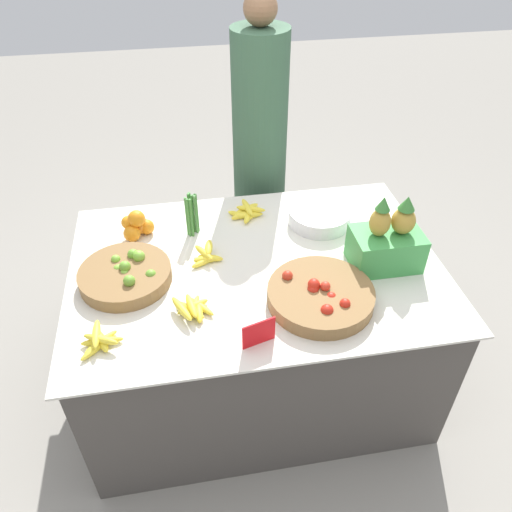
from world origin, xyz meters
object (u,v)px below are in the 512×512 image
(tomato_basket, at_px, (320,296))
(vendor_person, at_px, (260,165))
(metal_bowl, at_px, (319,216))
(produce_crate, at_px, (387,242))
(lime_bowl, at_px, (126,275))
(price_sign, at_px, (259,333))

(tomato_basket, bearing_deg, vendor_person, 92.50)
(metal_bowl, distance_m, produce_crate, 0.42)
(lime_bowl, bearing_deg, vendor_person, 49.54)
(tomato_basket, relative_size, price_sign, 3.36)
(price_sign, bearing_deg, produce_crate, 14.30)
(price_sign, xyz_separation_m, produce_crate, (0.64, 0.37, 0.06))
(lime_bowl, distance_m, price_sign, 0.67)
(vendor_person, bearing_deg, price_sign, -100.28)
(price_sign, height_order, produce_crate, produce_crate)
(metal_bowl, relative_size, produce_crate, 0.86)
(lime_bowl, xyz_separation_m, tomato_basket, (0.79, -0.27, -0.00))
(lime_bowl, distance_m, vendor_person, 1.14)
(tomato_basket, xyz_separation_m, metal_bowl, (0.15, 0.55, 0.00))
(lime_bowl, height_order, produce_crate, produce_crate)
(vendor_person, bearing_deg, produce_crate, -67.22)
(tomato_basket, distance_m, price_sign, 0.34)
(price_sign, height_order, vendor_person, vendor_person)
(vendor_person, bearing_deg, metal_bowl, -71.34)
(metal_bowl, xyz_separation_m, vendor_person, (-0.20, 0.59, -0.01))
(lime_bowl, xyz_separation_m, produce_crate, (1.14, -0.08, 0.09))
(metal_bowl, bearing_deg, price_sign, -120.89)
(lime_bowl, bearing_deg, tomato_basket, -18.79)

